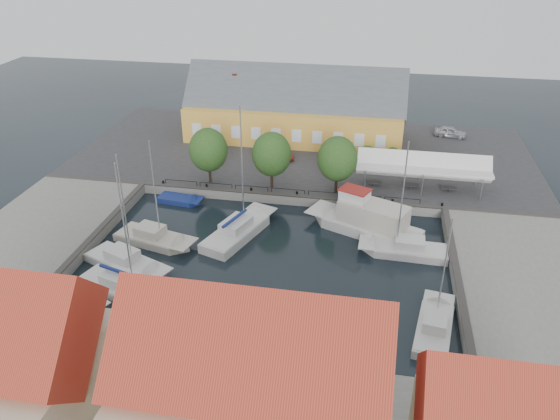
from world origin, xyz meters
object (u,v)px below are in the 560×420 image
(trawler, at_px, (367,223))
(tent_canopy, at_px, (423,166))
(west_boat_b, at_px, (154,240))
(car_red, at_px, (284,152))
(west_boat_d, at_px, (126,290))
(warehouse, at_px, (291,111))
(car_silver, at_px, (450,132))
(center_sailboat, at_px, (239,232))
(west_boat_c, at_px, (126,264))
(launch_sw, at_px, (81,301))
(launch_nw, at_px, (179,201))
(east_boat_c, at_px, (434,328))
(east_boat_a, at_px, (405,251))

(trawler, bearing_deg, tent_canopy, 58.16)
(west_boat_b, bearing_deg, trawler, 15.79)
(car_red, distance_m, west_boat_d, 29.48)
(warehouse, bearing_deg, car_red, -87.36)
(car_silver, bearing_deg, trawler, 168.08)
(west_boat_d, bearing_deg, trawler, 35.35)
(tent_canopy, xyz_separation_m, center_sailboat, (-17.49, -11.55, -3.32))
(west_boat_c, distance_m, west_boat_d, 3.82)
(car_silver, relative_size, launch_sw, 0.77)
(tent_canopy, height_order, trawler, trawler)
(tent_canopy, xyz_separation_m, car_silver, (4.62, 17.14, -1.97))
(car_red, distance_m, west_boat_b, 22.31)
(west_boat_b, distance_m, launch_nw, 8.47)
(car_silver, height_order, car_red, car_silver)
(warehouse, xyz_separation_m, tent_canopy, (16.60, -13.86, -0.74))
(car_silver, height_order, launch_sw, car_silver)
(car_silver, relative_size, east_boat_c, 0.43)
(east_boat_a, xyz_separation_m, launch_nw, (-23.80, 6.24, -0.17))
(car_red, relative_size, west_boat_c, 0.35)
(center_sailboat, distance_m, trawler, 12.47)
(center_sailboat, distance_m, east_boat_c, 20.72)
(car_silver, bearing_deg, launch_nw, 136.48)
(west_boat_d, relative_size, launch_sw, 2.24)
(tent_canopy, distance_m, launch_nw, 26.45)
(warehouse, height_order, east_boat_a, east_boat_a)
(trawler, bearing_deg, warehouse, 116.46)
(west_boat_c, relative_size, launch_sw, 2.08)
(west_boat_c, height_order, west_boat_d, west_boat_d)
(west_boat_d, xyz_separation_m, launch_sw, (-3.04, -1.79, -0.18))
(trawler, bearing_deg, launch_nw, 171.84)
(west_boat_d, relative_size, launch_nw, 2.38)
(trawler, distance_m, east_boat_a, 4.99)
(warehouse, height_order, west_boat_d, west_boat_d)
(east_boat_c, height_order, launch_nw, east_boat_c)
(car_red, xyz_separation_m, east_boat_c, (16.37, -28.66, -1.41))
(trawler, height_order, west_boat_c, west_boat_c)
(tent_canopy, bearing_deg, west_boat_c, -144.26)
(warehouse, xyz_separation_m, west_boat_b, (-8.46, -28.09, -4.17))
(car_red, distance_m, center_sailboat, 17.86)
(tent_canopy, bearing_deg, launch_sw, -138.88)
(car_silver, relative_size, west_boat_c, 0.37)
(car_silver, bearing_deg, center_sailboat, 151.65)
(trawler, bearing_deg, west_boat_c, -154.11)
(trawler, bearing_deg, car_silver, 68.81)
(center_sailboat, relative_size, east_boat_c, 1.36)
(tent_canopy, distance_m, west_boat_d, 33.05)
(trawler, relative_size, launch_sw, 2.16)
(trawler, distance_m, west_boat_b, 20.46)
(center_sailboat, bearing_deg, warehouse, 87.98)
(car_red, xyz_separation_m, west_boat_b, (-8.81, -20.44, -1.41))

